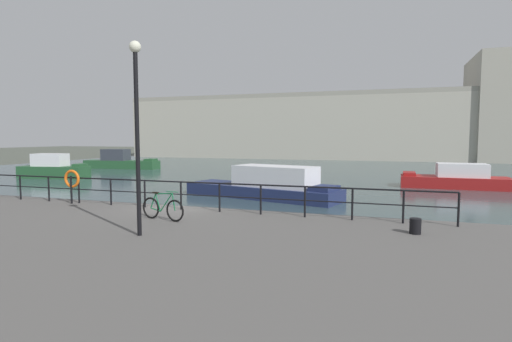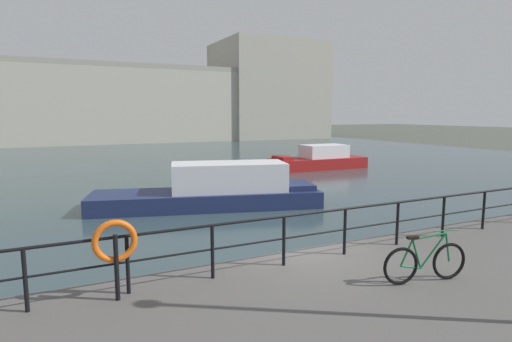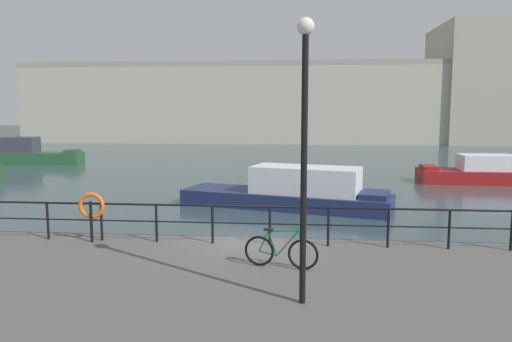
{
  "view_description": "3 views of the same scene",
  "coord_description": "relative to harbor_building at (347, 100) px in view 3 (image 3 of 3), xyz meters",
  "views": [
    {
      "loc": [
        7.98,
        -14.16,
        3.65
      ],
      "look_at": [
        1.32,
        6.19,
        1.86
      ],
      "focal_mm": 28.22,
      "sensor_mm": 36.0,
      "label": 1
    },
    {
      "loc": [
        -5.18,
        -8.05,
        4.09
      ],
      "look_at": [
        1.82,
        6.29,
        1.89
      ],
      "focal_mm": 29.21,
      "sensor_mm": 36.0,
      "label": 2
    },
    {
      "loc": [
        1.4,
        -13.67,
        4.6
      ],
      "look_at": [
        -0.4,
        6.16,
        2.07
      ],
      "focal_mm": 34.12,
      "sensor_mm": 36.0,
      "label": 3
    }
  ],
  "objects": [
    {
      "name": "ground_plane",
      "position": [
        -8.0,
        -56.33,
        -5.9
      ],
      "size": [
        240.0,
        240.0,
        0.0
      ],
      "primitive_type": "plane",
      "color": "#4C5147"
    },
    {
      "name": "moored_harbor_tender",
      "position": [
        -6.82,
        -47.46,
        -5.13
      ],
      "size": [
        10.2,
        5.09,
        1.95
      ],
      "rotation": [
        0.0,
        0.0,
        -0.27
      ],
      "color": "navy",
      "rests_on": "water_basin"
    },
    {
      "name": "water_basin",
      "position": [
        -8.0,
        -26.13,
        -5.9
      ],
      "size": [
        80.0,
        60.0,
        0.01
      ],
      "primitive_type": "cube",
      "color": "#33474C",
      "rests_on": "ground_plane"
    },
    {
      "name": "parked_bicycle",
      "position": [
        -7.02,
        -59.02,
        -4.59
      ],
      "size": [
        1.75,
        0.41,
        0.98
      ],
      "rotation": [
        0.0,
        0.0,
        -0.2
      ],
      "color": "black",
      "rests_on": "quay_promenade"
    },
    {
      "name": "quay_lamp_post",
      "position": [
        -6.52,
        -61.05,
        -1.65
      ],
      "size": [
        0.32,
        0.32,
        5.3
      ],
      "color": "black",
      "rests_on": "quay_promenade"
    },
    {
      "name": "moored_blue_motorboat",
      "position": [
        -29.76,
        -30.76,
        -5.09
      ],
      "size": [
        9.06,
        2.68,
        2.26
      ],
      "rotation": [
        0.0,
        0.0,
        0.08
      ],
      "color": "#23512D",
      "rests_on": "water_basin"
    },
    {
      "name": "quay_railing",
      "position": [
        -8.97,
        -57.08,
        -4.24
      ],
      "size": [
        22.2,
        0.07,
        1.08
      ],
      "color": "black",
      "rests_on": "quay_promenade"
    },
    {
      "name": "life_ring_stand",
      "position": [
        -12.34,
        -57.22,
        -4.0
      ],
      "size": [
        0.75,
        0.16,
        1.4
      ],
      "color": "black",
      "rests_on": "quay_promenade"
    },
    {
      "name": "harbor_building",
      "position": [
        0.0,
        0.0,
        0.0
      ],
      "size": [
        73.82,
        14.04,
        15.88
      ],
      "color": "#B2AD9E",
      "rests_on": "ground_plane"
    },
    {
      "name": "moored_cabin_cruiser",
      "position": [
        4.7,
        -38.58,
        -5.22
      ],
      "size": [
        7.3,
        2.71,
        1.77
      ],
      "rotation": [
        0.0,
        0.0,
        3.12
      ],
      "color": "maroon",
      "rests_on": "water_basin"
    }
  ]
}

